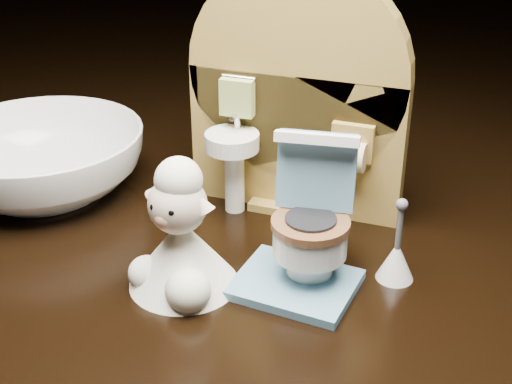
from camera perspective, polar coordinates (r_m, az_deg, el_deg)
backdrop_panel at (r=0.42m, az=3.17°, el=6.90°), size 0.13×0.05×0.15m
toy_toilet at (r=0.37m, az=4.59°, el=-2.60°), size 0.04×0.05×0.08m
bath_mat at (r=0.37m, az=3.14°, el=-7.38°), size 0.06×0.05×0.00m
toilet_brush at (r=0.38m, az=11.15°, el=-5.20°), size 0.02×0.02×0.05m
plush_lamb at (r=0.36m, az=-6.07°, el=-4.09°), size 0.06×0.06×0.07m
ceramic_bowl at (r=0.48m, az=-16.75°, el=2.38°), size 0.16×0.16×0.04m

